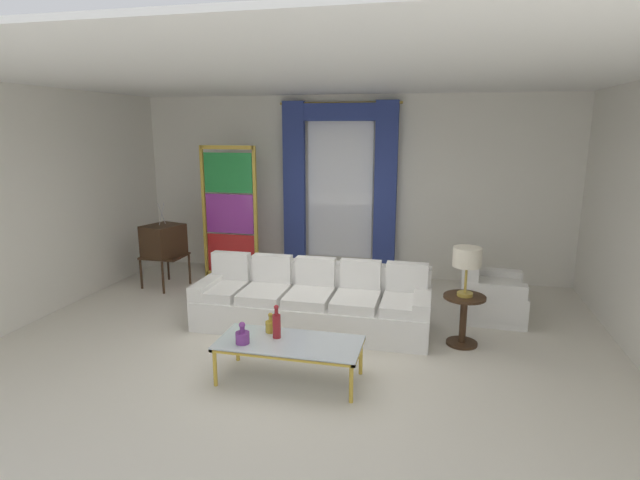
{
  "coord_description": "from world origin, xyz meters",
  "views": [
    {
      "loc": [
        1.47,
        -5.32,
        2.48
      ],
      "look_at": [
        -0.01,
        0.9,
        1.05
      ],
      "focal_mm": 28.35,
      "sensor_mm": 36.0,
      "label": 1
    }
  ],
  "objects_px": {
    "stained_glass_divider": "(230,216)",
    "table_lamp_brass": "(467,259)",
    "peacock_figurine": "(243,273)",
    "round_side_table": "(463,316)",
    "bottle_crystal_tall": "(271,325)",
    "couch_white_long": "(313,303)",
    "coffee_table": "(289,345)",
    "bottle_amber_squat": "(277,324)",
    "armchair_white": "(488,297)",
    "vintage_tv": "(163,242)",
    "bottle_blue_decanter": "(242,336)"
  },
  "relations": [
    {
      "from": "bottle_amber_squat",
      "to": "peacock_figurine",
      "type": "xyz_separation_m",
      "value": [
        -1.45,
        2.69,
        -0.33
      ]
    },
    {
      "from": "bottle_blue_decanter",
      "to": "vintage_tv",
      "type": "distance_m",
      "value": 3.54
    },
    {
      "from": "bottle_crystal_tall",
      "to": "stained_glass_divider",
      "type": "xyz_separation_m",
      "value": [
        -1.69,
        2.93,
        0.58
      ]
    },
    {
      "from": "round_side_table",
      "to": "table_lamp_brass",
      "type": "bearing_deg",
      "value": 0.0
    },
    {
      "from": "armchair_white",
      "to": "vintage_tv",
      "type": "bearing_deg",
      "value": 177.3
    },
    {
      "from": "coffee_table",
      "to": "armchair_white",
      "type": "relative_size",
      "value": 1.67
    },
    {
      "from": "bottle_crystal_tall",
      "to": "peacock_figurine",
      "type": "height_order",
      "value": "bottle_crystal_tall"
    },
    {
      "from": "coffee_table",
      "to": "bottle_amber_squat",
      "type": "height_order",
      "value": "bottle_amber_squat"
    },
    {
      "from": "bottle_crystal_tall",
      "to": "bottle_amber_squat",
      "type": "xyz_separation_m",
      "value": [
        0.11,
        -0.12,
        0.07
      ]
    },
    {
      "from": "peacock_figurine",
      "to": "coffee_table",
      "type": "bearing_deg",
      "value": -59.88
    },
    {
      "from": "peacock_figurine",
      "to": "table_lamp_brass",
      "type": "xyz_separation_m",
      "value": [
        3.31,
        -1.47,
        0.81
      ]
    },
    {
      "from": "bottle_blue_decanter",
      "to": "vintage_tv",
      "type": "bearing_deg",
      "value": 132.05
    },
    {
      "from": "vintage_tv",
      "to": "couch_white_long",
      "type": "bearing_deg",
      "value": -21.62
    },
    {
      "from": "bottle_amber_squat",
      "to": "table_lamp_brass",
      "type": "distance_m",
      "value": 2.28
    },
    {
      "from": "peacock_figurine",
      "to": "vintage_tv",
      "type": "bearing_deg",
      "value": -167.25
    },
    {
      "from": "couch_white_long",
      "to": "bottle_blue_decanter",
      "type": "height_order",
      "value": "couch_white_long"
    },
    {
      "from": "bottle_amber_squat",
      "to": "vintage_tv",
      "type": "distance_m",
      "value": 3.59
    },
    {
      "from": "stained_glass_divider",
      "to": "vintage_tv",
      "type": "bearing_deg",
      "value": -143.08
    },
    {
      "from": "vintage_tv",
      "to": "table_lamp_brass",
      "type": "relative_size",
      "value": 2.36
    },
    {
      "from": "stained_glass_divider",
      "to": "table_lamp_brass",
      "type": "xyz_separation_m",
      "value": [
        3.66,
        -1.84,
        -0.03
      ]
    },
    {
      "from": "peacock_figurine",
      "to": "round_side_table",
      "type": "distance_m",
      "value": 3.62
    },
    {
      "from": "coffee_table",
      "to": "bottle_blue_decanter",
      "type": "relative_size",
      "value": 6.42
    },
    {
      "from": "couch_white_long",
      "to": "table_lamp_brass",
      "type": "xyz_separation_m",
      "value": [
        1.83,
        -0.14,
        0.72
      ]
    },
    {
      "from": "couch_white_long",
      "to": "peacock_figurine",
      "type": "height_order",
      "value": "couch_white_long"
    },
    {
      "from": "peacock_figurine",
      "to": "bottle_amber_squat",
      "type": "bearing_deg",
      "value": -61.71
    },
    {
      "from": "bottle_blue_decanter",
      "to": "armchair_white",
      "type": "distance_m",
      "value": 3.47
    },
    {
      "from": "coffee_table",
      "to": "bottle_blue_decanter",
      "type": "xyz_separation_m",
      "value": [
        -0.43,
        -0.14,
        0.11
      ]
    },
    {
      "from": "stained_glass_divider",
      "to": "round_side_table",
      "type": "height_order",
      "value": "stained_glass_divider"
    },
    {
      "from": "bottle_crystal_tall",
      "to": "peacock_figurine",
      "type": "xyz_separation_m",
      "value": [
        -1.34,
        2.56,
        -0.26
      ]
    },
    {
      "from": "couch_white_long",
      "to": "vintage_tv",
      "type": "distance_m",
      "value": 2.91
    },
    {
      "from": "bottle_crystal_tall",
      "to": "table_lamp_brass",
      "type": "bearing_deg",
      "value": 28.99
    },
    {
      "from": "armchair_white",
      "to": "stained_glass_divider",
      "type": "bearing_deg",
      "value": 167.78
    },
    {
      "from": "bottle_blue_decanter",
      "to": "round_side_table",
      "type": "relative_size",
      "value": 0.37
    },
    {
      "from": "table_lamp_brass",
      "to": "stained_glass_divider",
      "type": "bearing_deg",
      "value": 153.3
    },
    {
      "from": "bottle_amber_squat",
      "to": "armchair_white",
      "type": "xyz_separation_m",
      "value": [
        2.22,
        2.18,
        -0.26
      ]
    },
    {
      "from": "coffee_table",
      "to": "stained_glass_divider",
      "type": "distance_m",
      "value": 3.74
    },
    {
      "from": "couch_white_long",
      "to": "peacock_figurine",
      "type": "distance_m",
      "value": 1.99
    },
    {
      "from": "bottle_crystal_tall",
      "to": "peacock_figurine",
      "type": "distance_m",
      "value": 2.9
    },
    {
      "from": "bottle_crystal_tall",
      "to": "stained_glass_divider",
      "type": "height_order",
      "value": "stained_glass_divider"
    },
    {
      "from": "table_lamp_brass",
      "to": "couch_white_long",
      "type": "bearing_deg",
      "value": 175.68
    },
    {
      "from": "couch_white_long",
      "to": "round_side_table",
      "type": "bearing_deg",
      "value": -4.32
    },
    {
      "from": "couch_white_long",
      "to": "bottle_crystal_tall",
      "type": "distance_m",
      "value": 1.25
    },
    {
      "from": "peacock_figurine",
      "to": "round_side_table",
      "type": "bearing_deg",
      "value": -23.98
    },
    {
      "from": "stained_glass_divider",
      "to": "bottle_amber_squat",
      "type": "bearing_deg",
      "value": -59.55
    },
    {
      "from": "bottle_blue_decanter",
      "to": "round_side_table",
      "type": "height_order",
      "value": "bottle_blue_decanter"
    },
    {
      "from": "peacock_figurine",
      "to": "round_side_table",
      "type": "height_order",
      "value": "round_side_table"
    },
    {
      "from": "couch_white_long",
      "to": "armchair_white",
      "type": "height_order",
      "value": "couch_white_long"
    },
    {
      "from": "stained_glass_divider",
      "to": "peacock_figurine",
      "type": "height_order",
      "value": "stained_glass_divider"
    },
    {
      "from": "armchair_white",
      "to": "round_side_table",
      "type": "distance_m",
      "value": 1.04
    },
    {
      "from": "armchair_white",
      "to": "table_lamp_brass",
      "type": "bearing_deg",
      "value": -110.14
    }
  ]
}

